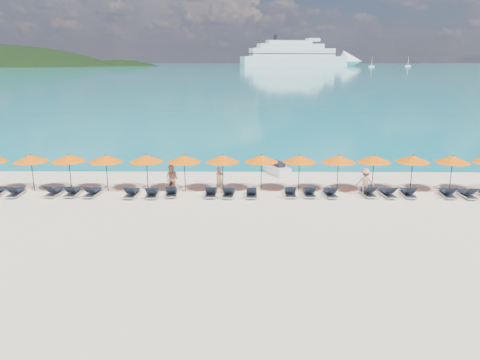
{
  "coord_description": "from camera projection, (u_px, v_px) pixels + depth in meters",
  "views": [
    {
      "loc": [
        0.24,
        -22.55,
        7.79
      ],
      "look_at": [
        0.0,
        3.0,
        1.2
      ],
      "focal_mm": 35.0,
      "sensor_mm": 36.0,
      "label": 1
    }
  ],
  "objects": [
    {
      "name": "lounger_16",
      "position": [
        388.0,
        193.0,
        27.36
      ],
      "size": [
        0.76,
        1.74,
        0.66
      ],
      "rotation": [
        0.0,
        0.0,
        0.08
      ],
      "color": "silver",
      "rests_on": "ground"
    },
    {
      "name": "umbrella_12",
      "position": [
        453.0,
        159.0,
        27.92
      ],
      "size": [
        2.1,
        2.1,
        2.28
      ],
      "color": "black",
      "rests_on": "ground"
    },
    {
      "name": "sea",
      "position": [
        244.0,
        65.0,
        662.82
      ],
      "size": [
        1600.0,
        1300.0,
        0.01
      ],
      "primitive_type": "cube",
      "color": "#1FA9B2",
      "rests_on": "ground"
    },
    {
      "name": "lounger_8",
      "position": [
        171.0,
        192.0,
        27.54
      ],
      "size": [
        0.77,
        1.75,
        0.66
      ],
      "rotation": [
        0.0,
        0.0,
        0.09
      ],
      "color": "silver",
      "rests_on": "ground"
    },
    {
      "name": "lounger_13",
      "position": [
        309.0,
        192.0,
        27.49
      ],
      "size": [
        0.65,
        1.71,
        0.66
      ],
      "rotation": [
        0.0,
        0.0,
        0.02
      ],
      "color": "silver",
      "rests_on": "ground"
    },
    {
      "name": "umbrella_2",
      "position": [
        69.0,
        158.0,
        28.26
      ],
      "size": [
        2.1,
        2.1,
        2.28
      ],
      "color": "black",
      "rests_on": "ground"
    },
    {
      "name": "lounger_5",
      "position": [
        93.0,
        192.0,
        27.49
      ],
      "size": [
        0.79,
        1.75,
        0.66
      ],
      "rotation": [
        0.0,
        0.0,
        -0.1
      ],
      "color": "silver",
      "rests_on": "ground"
    },
    {
      "name": "lounger_14",
      "position": [
        330.0,
        193.0,
        27.39
      ],
      "size": [
        0.71,
        1.73,
        0.66
      ],
      "rotation": [
        0.0,
        0.0,
        0.05
      ],
      "color": "silver",
      "rests_on": "ground"
    },
    {
      "name": "umbrella_6",
      "position": [
        223.0,
        159.0,
        28.11
      ],
      "size": [
        2.1,
        2.1,
        2.28
      ],
      "color": "black",
      "rests_on": "ground"
    },
    {
      "name": "umbrella_11",
      "position": [
        413.0,
        159.0,
        28.06
      ],
      "size": [
        2.1,
        2.1,
        2.28
      ],
      "color": "black",
      "rests_on": "ground"
    },
    {
      "name": "beachgoer_c",
      "position": [
        365.0,
        182.0,
        27.53
      ],
      "size": [
        1.12,
        0.71,
        1.61
      ],
      "primitive_type": "imported",
      "rotation": [
        0.0,
        0.0,
        2.91
      ],
      "color": "tan",
      "rests_on": "ground"
    },
    {
      "name": "lounger_19",
      "position": [
        467.0,
        194.0,
        27.17
      ],
      "size": [
        0.63,
        1.7,
        0.66
      ],
      "rotation": [
        0.0,
        0.0,
        -0.0
      ],
      "color": "silver",
      "rests_on": "ground"
    },
    {
      "name": "lounger_18",
      "position": [
        447.0,
        193.0,
        27.31
      ],
      "size": [
        0.74,
        1.74,
        0.66
      ],
      "rotation": [
        0.0,
        0.0,
        -0.07
      ],
      "color": "silver",
      "rests_on": "ground"
    },
    {
      "name": "umbrella_1",
      "position": [
        31.0,
        158.0,
        28.17
      ],
      "size": [
        2.1,
        2.1,
        2.28
      ],
      "color": "black",
      "rests_on": "ground"
    },
    {
      "name": "lounger_10",
      "position": [
        229.0,
        193.0,
        27.39
      ],
      "size": [
        0.76,
        1.75,
        0.66
      ],
      "rotation": [
        0.0,
        0.0,
        -0.08
      ],
      "color": "silver",
      "rests_on": "ground"
    },
    {
      "name": "beachgoer_b",
      "position": [
        172.0,
        179.0,
        27.95
      ],
      "size": [
        0.96,
        0.77,
        1.73
      ],
      "primitive_type": "imported",
      "rotation": [
        0.0,
        0.0,
        -0.4
      ],
      "color": "tan",
      "rests_on": "ground"
    },
    {
      "name": "jetski",
      "position": [
        277.0,
        169.0,
        32.77
      ],
      "size": [
        1.88,
        2.62,
        0.88
      ],
      "rotation": [
        0.0,
        0.0,
        0.44
      ],
      "color": "white",
      "rests_on": "ground"
    },
    {
      "name": "lounger_15",
      "position": [
        368.0,
        192.0,
        27.5
      ],
      "size": [
        0.72,
        1.73,
        0.66
      ],
      "rotation": [
        0.0,
        0.0,
        0.06
      ],
      "color": "silver",
      "rests_on": "ground"
    },
    {
      "name": "cruise_ship",
      "position": [
        305.0,
        57.0,
        552.29
      ],
      "size": [
        151.93,
        60.27,
        41.94
      ],
      "rotation": [
        0.0,
        0.0,
        0.25
      ],
      "color": "white",
      "rests_on": "ground"
    },
    {
      "name": "beachgoer_a",
      "position": [
        219.0,
        180.0,
        27.95
      ],
      "size": [
        0.69,
        0.68,
        1.6
      ],
      "primitive_type": "imported",
      "rotation": [
        0.0,
        0.0,
        0.76
      ],
      "color": "tan",
      "rests_on": "ground"
    },
    {
      "name": "umbrella_7",
      "position": [
        261.0,
        158.0,
        28.15
      ],
      "size": [
        2.1,
        2.1,
        2.28
      ],
      "color": "black",
      "rests_on": "ground"
    },
    {
      "name": "lounger_7",
      "position": [
        152.0,
        193.0,
        27.3
      ],
      "size": [
        0.68,
        1.72,
        0.66
      ],
      "rotation": [
        0.0,
        0.0,
        0.04
      ],
      "color": "silver",
      "rests_on": "ground"
    },
    {
      "name": "lounger_9",
      "position": [
        211.0,
        192.0,
        27.44
      ],
      "size": [
        0.63,
        1.7,
        0.66
      ],
      "rotation": [
        0.0,
        0.0,
        -0.01
      ],
      "color": "silver",
      "rests_on": "ground"
    },
    {
      "name": "umbrella_8",
      "position": [
        299.0,
        159.0,
        28.11
      ],
      "size": [
        2.1,
        2.1,
        2.28
      ],
      "color": "black",
      "rests_on": "ground"
    },
    {
      "name": "headland_small",
      "position": [
        123.0,
        95.0,
        576.1
      ],
      "size": [
        162.0,
        126.0,
        85.5
      ],
      "color": "black",
      "rests_on": "ground"
    },
    {
      "name": "lounger_3",
      "position": [
        54.0,
        192.0,
        27.59
      ],
      "size": [
        0.77,
        1.75,
        0.66
      ],
      "rotation": [
        0.0,
        0.0,
        -0.09
      ],
      "color": "silver",
      "rests_on": "ground"
    },
    {
      "name": "umbrella_4",
      "position": [
        146.0,
        158.0,
        28.18
      ],
      "size": [
        2.1,
        2.1,
        2.28
      ],
      "color": "black",
      "rests_on": "ground"
    },
    {
      "name": "ground",
      "position": [
        239.0,
        218.0,
        23.79
      ],
      "size": [
        1400.0,
        1400.0,
        0.0
      ],
      "primitive_type": "plane",
      "color": "beige"
    },
    {
      "name": "sailboat_near",
      "position": [
        372.0,
        66.0,
        498.97
      ],
      "size": [
        5.99,
        2.0,
        10.98
      ],
      "color": "white",
      "rests_on": "ground"
    },
    {
      "name": "lounger_12",
      "position": [
        290.0,
        192.0,
        27.48
      ],
      "size": [
        0.65,
        1.71,
        0.66
      ],
      "rotation": [
        0.0,
        0.0,
        -0.02
      ],
      "color": "silver",
      "rests_on": "ground"
    },
    {
      "name": "lounger_11",
      "position": [
        252.0,
        193.0,
        27.37
      ],
      "size": [
        0.64,
        1.71,
        0.66
      ],
      "rotation": [
        0.0,
        0.0,
        -0.01
      ],
      "color": "silver",
      "rests_on": "ground"
    },
    {
      "name": "umbrella_3",
      "position": [
        106.0,
        159.0,
        28.09
      ],
      "size": [
        2.1,
        2.1,
        2.28
      ],
      "color": "black",
      "rests_on": "ground"
    },
    {
      "name": "lounger_4",
      "position": [
        73.0,
        192.0,
        27.57
      ],
      "size": [
        0.64,
        1.71,
        0.66
      ],
      "rotation": [
        0.0,
        0.0,
        0.01
      ],
      "color": "silver",
      "rests_on": "ground"
    },
    {
      "name": "sailboat_far",
      "position": [
        408.0,
        65.0,
        539.78
      ],
      "size": [
        6.35,
        2.12,
        11.65
      ],
      "color": "white",
      "rests_on": "ground"
    },
    {
      "name": "umbrella_10",
      "position": [
        374.0,
        159.0,
        28.05
      ],
      "size": [
        2.1,
        2.1,
        2.28
      ],
      "color": "black",
      "rests_on": "ground"
    },
    {
      "name": "lounger_17",
      "position": [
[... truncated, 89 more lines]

